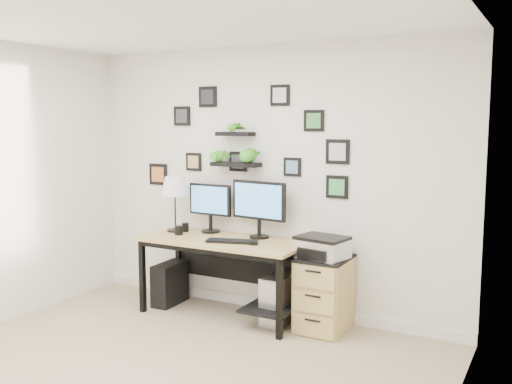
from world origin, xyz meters
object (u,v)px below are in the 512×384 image
Objects in this scene: file_cabinet at (324,294)px; printer at (322,247)px; pc_tower_black at (170,283)px; desk at (228,252)px; mug at (179,230)px; table_lamp at (175,187)px; monitor_left at (210,204)px; monitor_right at (259,204)px; pc_tower_grey at (280,299)px.

file_cabinet is 0.43m from printer.
desk is at bearing -1.90° from pc_tower_black.
desk is 17.49× the size of mug.
printer is (1.63, -0.05, -0.44)m from table_lamp.
monitor_left is 0.93m from pc_tower_black.
monitor_right reaches higher than file_cabinet.
monitor_right reaches higher than pc_tower_grey.
monitor_right is at bearing 17.43° from mug.
monitor_left is (-0.33, 0.19, 0.41)m from desk.
printer reaches higher than file_cabinet.
mug is 0.19× the size of pc_tower_grey.
pc_tower_grey is at bearing -1.61° from table_lamp.
monitor_right is 0.89× the size of file_cabinet.
monitor_left is 0.83× the size of monitor_right.
pc_tower_black is at bearing -179.10° from printer.
printer reaches higher than pc_tower_black.
printer reaches higher than mug.
table_lamp is at bearing 178.39° from pc_tower_grey.
desk is 3.38× the size of printer.
pc_tower_grey is 0.71× the size of file_cabinet.
monitor_left is at bearing 19.23° from table_lamp.
table_lamp is 1.56m from pc_tower_grey.
printer is at bearing -1.68° from table_lamp.
monitor_left is at bearing 169.85° from pc_tower_grey.
monitor_right reaches higher than monitor_left.
pc_tower_black is 1.68m from file_cabinet.
mug is at bearing -129.45° from monitor_left.
mug is at bearing -162.57° from monitor_right.
pc_tower_grey is at bearing -10.15° from monitor_left.
mug reaches higher than pc_tower_grey.
mug is 1.58m from file_cabinet.
pc_tower_grey is at bearing -0.26° from pc_tower_black.
pc_tower_black is (-0.38, -0.20, -0.83)m from monitor_left.
pc_tower_black is at bearing -168.92° from monitor_right.
mug is (-0.21, -0.25, -0.24)m from monitor_left.
monitor_left is at bearing 172.49° from printer.
table_lamp is 6.18× the size of mug.
mug is 0.19× the size of printer.
table_lamp reaches higher than pc_tower_grey.
monitor_left reaches higher than pc_tower_grey.
monitor_left is at bearing 174.08° from file_cabinet.
desk is 3.75× the size of pc_tower_black.
monitor_right is 1.29m from pc_tower_black.
pc_tower_grey is (1.22, -0.03, -0.97)m from table_lamp.
pc_tower_black is 0.90× the size of printer.
desk is at bearing -30.34° from monitor_left.
printer is (0.95, 0.02, 0.14)m from desk.
printer is (1.66, 0.03, 0.55)m from pc_tower_black.
monitor_left is 1.05× the size of printer.
printer is at bearing -7.51° from monitor_left.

